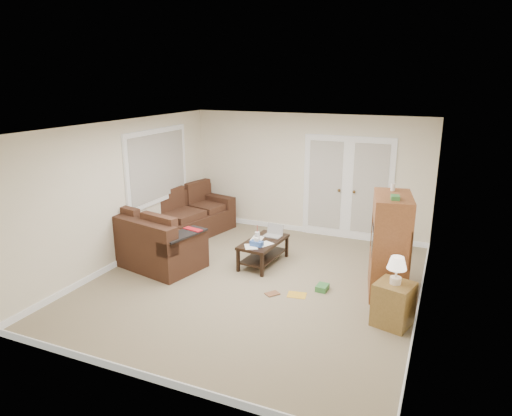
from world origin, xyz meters
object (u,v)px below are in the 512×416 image
at_px(coffee_table, 264,251).
at_px(tv_armoire, 389,245).
at_px(sectional_sofa, 167,231).
at_px(side_cabinet, 394,301).

height_order(coffee_table, tv_armoire, tv_armoire).
xyz_separation_m(sectional_sofa, coffee_table, (2.00, 0.02, -0.12)).
height_order(sectional_sofa, coffee_table, sectional_sofa).
relative_size(coffee_table, side_cabinet, 1.15).
distance_m(sectional_sofa, coffee_table, 2.00).
relative_size(tv_armoire, side_cabinet, 1.71).
relative_size(coffee_table, tv_armoire, 0.67).
xyz_separation_m(sectional_sofa, tv_armoire, (4.15, -0.28, 0.42)).
xyz_separation_m(sectional_sofa, side_cabinet, (4.36, -1.23, -0.01)).
bearing_deg(sectional_sofa, side_cabinet, -3.06).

